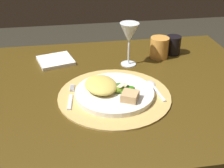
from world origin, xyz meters
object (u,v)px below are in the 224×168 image
Objects in this scene: napkin at (56,61)px; amber_tumbler at (159,48)px; spoon at (153,87)px; dark_tumbler at (173,45)px; dinner_plate at (114,93)px; fork at (71,98)px; wine_glass at (129,35)px; dining_table at (109,125)px.

amber_tumbler is (0.43, -0.02, 0.04)m from napkin.
dark_tumbler reaches higher than spoon.
amber_tumbler reaches higher than dark_tumbler.
dinner_plate is at bearing -57.25° from napkin.
spoon is at bearing -39.16° from napkin.
fork is at bearing -146.24° from dark_tumbler.
napkin is 0.51m from dark_tumbler.
dinner_plate is 0.36m from napkin.
napkin is 0.78× the size of wine_glass.
wine_glass is at bearing 43.44° from fork.
fork is at bearing -144.03° from amber_tumbler.
dining_table is 13.03× the size of amber_tumbler.
dinner_plate is 0.37m from amber_tumbler.
dinner_plate is at bearing -112.64° from wine_glass.
fork is 1.93× the size of dark_tumbler.
fork is 1.15× the size of napkin.
dinner_plate is at bearing -130.31° from amber_tumbler.
dinner_plate is 1.52× the size of wine_glass.
fork is at bearing -175.13° from spoon.
dark_tumbler reaches higher than fork.
amber_tumbler is (0.14, 0.05, -0.08)m from wine_glass.
dinner_plate reaches higher than fork.
spoon is (0.29, 0.02, 0.00)m from fork.
wine_glass is (0.24, 0.23, 0.12)m from fork.
dark_tumbler reaches higher than dinner_plate.
amber_tumbler is at bearing 40.07° from dining_table.
spoon is 1.78× the size of dark_tumbler.
wine_glass reaches higher than fork.
napkin is 0.44m from amber_tumbler.
spoon is at bearing -17.29° from dining_table.
amber_tumbler reaches higher than dining_table.
dinner_plate is at bearing -168.93° from spoon.
amber_tumbler is (0.10, 0.25, 0.04)m from spoon.
wine_glass reaches higher than dinner_plate.
spoon is 1.62× the size of amber_tumbler.
amber_tumbler is at bearing 19.30° from wine_glass.
dark_tumbler is (0.31, 0.31, 0.03)m from dinner_plate.
dark_tumbler is (0.50, 0.01, 0.03)m from napkin.
napkin reaches higher than fork.
dining_table is 8.48× the size of napkin.
fork is 0.48m from amber_tumbler.
spoon is at bearing 11.07° from dinner_plate.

